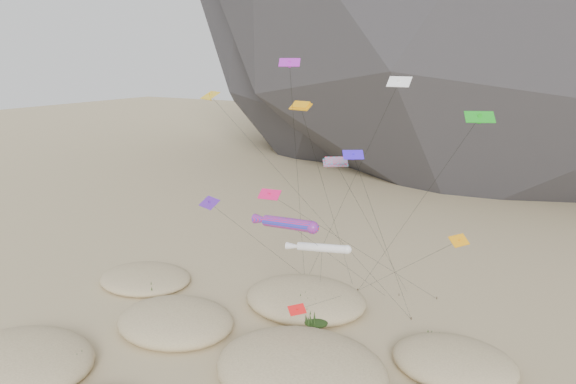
# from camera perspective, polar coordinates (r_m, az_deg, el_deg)

# --- Properties ---
(dunes) EXTENTS (52.01, 38.66, 4.36)m
(dunes) POSITION_cam_1_polar(r_m,az_deg,el_deg) (55.12, -4.96, -15.90)
(dunes) COLOR #CCB789
(dunes) RESTS_ON ground
(dune_grass) EXTENTS (42.46, 28.93, 1.58)m
(dune_grass) POSITION_cam_1_polar(r_m,az_deg,el_deg) (54.44, -3.64, -16.19)
(dune_grass) COLOR black
(dune_grass) RESTS_ON ground
(kite_stakes) EXTENTS (17.44, 6.70, 0.30)m
(kite_stakes) POSITION_cam_1_polar(r_m,az_deg,el_deg) (69.65, 7.07, -9.89)
(kite_stakes) COLOR #3F2D1E
(kite_stakes) RESTS_ON ground
(rainbow_tube_kite) EXTENTS (7.72, 19.17, 14.15)m
(rainbow_tube_kite) POSITION_cam_1_polar(r_m,az_deg,el_deg) (50.42, -0.19, -3.20)
(rainbow_tube_kite) COLOR #F71A45
(rainbow_tube_kite) RESTS_ON ground
(white_tube_kite) EXTENTS (8.48, 11.34, 10.38)m
(white_tube_kite) POSITION_cam_1_polar(r_m,az_deg,el_deg) (55.01, 3.22, -5.67)
(white_tube_kite) COLOR white
(white_tube_kite) RESTS_ON ground
(orange_parafoil) EXTENTS (3.08, 11.20, 23.41)m
(orange_parafoil) POSITION_cam_1_polar(r_m,az_deg,el_deg) (57.83, 1.37, 8.48)
(orange_parafoil) COLOR orange
(orange_parafoil) RESTS_ON ground
(multi_parafoil) EXTENTS (4.24, 15.75, 18.61)m
(multi_parafoil) POSITION_cam_1_polar(r_m,az_deg,el_deg) (53.40, 4.96, 2.86)
(multi_parafoil) COLOR #FF1A41
(multi_parafoil) RESTS_ON ground
(delta_kites) EXTENTS (31.32, 22.62, 27.66)m
(delta_kites) POSITION_cam_1_polar(r_m,az_deg,el_deg) (53.72, 3.33, 3.52)
(delta_kites) COLOR #531CA4
(delta_kites) RESTS_ON ground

